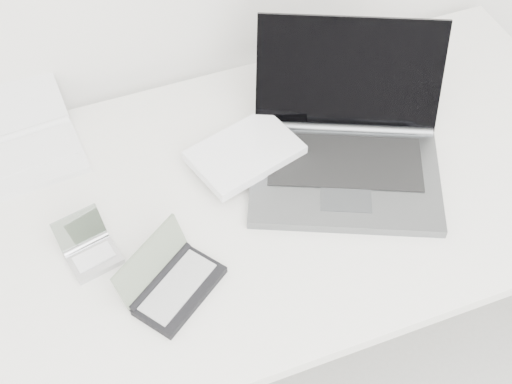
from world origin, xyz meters
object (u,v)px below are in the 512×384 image
object	(u,v)px
desk	(262,205)
netbook_open_white	(22,144)
laptop_large	(327,148)
palmtop_charcoal	(172,283)

from	to	relation	value
desk	netbook_open_white	size ratio (longest dim) A/B	5.09
laptop_large	netbook_open_white	bearing A→B (deg)	-179.41
laptop_large	palmtop_charcoal	distance (m)	0.46
laptop_large	palmtop_charcoal	xyz separation A→B (m)	(-0.42, -0.19, -0.02)
netbook_open_white	palmtop_charcoal	size ratio (longest dim) A/B	1.41
desk	palmtop_charcoal	xyz separation A→B (m)	(-0.25, -0.16, 0.07)
laptop_large	netbook_open_white	world-z (taller)	laptop_large
palmtop_charcoal	laptop_large	bearing A→B (deg)	-10.18
laptop_large	netbook_open_white	xyz separation A→B (m)	(-0.63, 0.27, -0.02)
desk	netbook_open_white	xyz separation A→B (m)	(-0.46, 0.31, 0.07)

